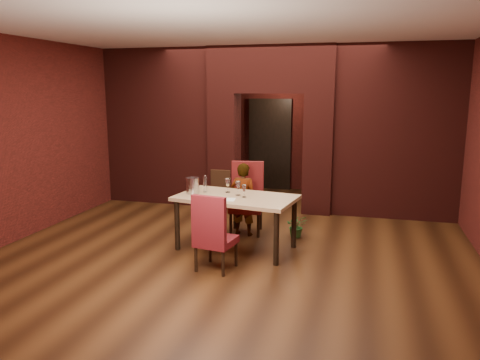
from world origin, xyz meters
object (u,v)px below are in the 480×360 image
object	(u,v)px
wine_glass_b	(238,188)
potted_plant	(297,226)
dining_table	(236,222)
wine_bucket	(193,186)
chair_far	(246,199)
chair_near	(216,231)
water_bottle	(205,184)
wine_glass_c	(244,191)
person_seated	(243,199)
wine_glass_a	(228,185)

from	to	relation	value
wine_glass_b	potted_plant	world-z (taller)	wine_glass_b
dining_table	potted_plant	world-z (taller)	dining_table
dining_table	wine_bucket	bearing A→B (deg)	-171.09
chair_far	wine_glass_b	xyz separation A→B (m)	(0.07, -0.75, 0.33)
chair_near	water_bottle	distance (m)	1.21
wine_glass_b	wine_glass_c	world-z (taller)	wine_glass_b
dining_table	wine_glass_c	distance (m)	0.52
dining_table	person_seated	size ratio (longest dim) A/B	1.44
wine_glass_a	water_bottle	distance (m)	0.35
person_seated	wine_bucket	size ratio (longest dim) A/B	4.92
potted_plant	wine_glass_b	bearing A→B (deg)	-137.00
chair_near	wine_glass_b	size ratio (longest dim) A/B	4.95
chair_far	potted_plant	xyz separation A→B (m)	(0.86, -0.01, -0.40)
person_seated	wine_glass_a	world-z (taller)	person_seated
dining_table	wine_glass_b	distance (m)	0.52
dining_table	wine_glass_b	xyz separation A→B (m)	(0.02, 0.06, 0.51)
chair_far	wine_glass_b	distance (m)	0.82
person_seated	potted_plant	bearing A→B (deg)	-169.08
potted_plant	person_seated	bearing A→B (deg)	-173.60
dining_table	person_seated	xyz separation A→B (m)	(-0.07, 0.70, 0.20)
dining_table	chair_far	size ratio (longest dim) A/B	1.47
chair_near	potted_plant	distance (m)	1.89
wine_bucket	chair_far	bearing A→B (deg)	51.88
wine_glass_a	wine_glass_b	size ratio (longest dim) A/B	1.02
potted_plant	dining_table	bearing A→B (deg)	-135.41
wine_glass_c	potted_plant	bearing A→B (deg)	51.23
chair_far	wine_glass_a	distance (m)	0.69
wine_glass_b	wine_bucket	size ratio (longest dim) A/B	0.86
person_seated	wine_glass_c	size ratio (longest dim) A/B	6.46
chair_near	potted_plant	bearing A→B (deg)	-107.82
wine_glass_b	wine_bucket	distance (m)	0.70
wine_glass_b	water_bottle	size ratio (longest dim) A/B	0.80
chair_far	wine_bucket	size ratio (longest dim) A/B	4.82
water_bottle	potted_plant	size ratio (longest dim) A/B	0.70
dining_table	potted_plant	distance (m)	1.16
wine_glass_b	wine_glass_c	size ratio (longest dim) A/B	1.13
wine_glass_b	water_bottle	bearing A→B (deg)	170.17
chair_near	wine_glass_a	distance (m)	1.16
chair_near	wine_glass_b	world-z (taller)	chair_near
wine_glass_b	wine_bucket	xyz separation A→B (m)	(-0.70, -0.06, 0.02)
chair_near	wine_bucket	world-z (taller)	wine_bucket
water_bottle	wine_glass_a	bearing A→B (deg)	9.75
chair_far	person_seated	distance (m)	0.11
person_seated	water_bottle	size ratio (longest dim) A/B	4.59
wine_glass_b	potted_plant	xyz separation A→B (m)	(0.79, 0.74, -0.73)
wine_bucket	potted_plant	bearing A→B (deg)	28.18
wine_bucket	wine_glass_c	bearing A→B (deg)	-2.65
wine_glass_b	wine_bucket	bearing A→B (deg)	-175.03
dining_table	wine_bucket	xyz separation A→B (m)	(-0.68, -0.00, 0.53)
dining_table	chair_near	bearing A→B (deg)	-83.70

